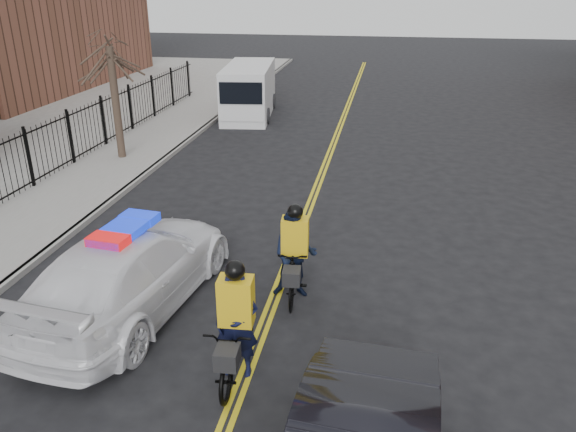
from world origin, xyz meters
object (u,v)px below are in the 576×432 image
(cyclist_near, at_px, (237,336))
(police_cruiser, at_px, (130,270))
(cyclist_far, at_px, (295,261))
(cargo_van, at_px, (249,92))

(cyclist_near, bearing_deg, police_cruiser, 144.85)
(police_cruiser, xyz_separation_m, cyclist_far, (3.24, 1.05, -0.02))
(cyclist_near, distance_m, cyclist_far, 2.78)
(police_cruiser, relative_size, cargo_van, 1.02)
(police_cruiser, height_order, cargo_van, cargo_van)
(police_cruiser, distance_m, cyclist_far, 3.41)
(police_cruiser, height_order, cyclist_far, cyclist_far)
(police_cruiser, height_order, cyclist_near, cyclist_near)
(cargo_van, xyz_separation_m, cyclist_far, (5.06, -16.43, -0.35))
(cargo_van, height_order, cyclist_near, cargo_van)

